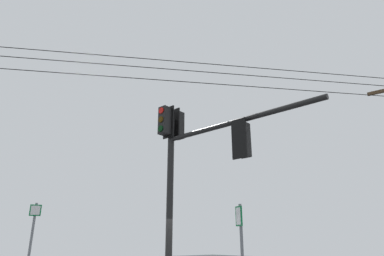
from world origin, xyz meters
TOP-DOWN VIEW (x-y plane):
  - signal_mast_assembly at (0.32, -0.32)m, footprint 1.24×5.13m
  - route_sign_primary at (0.04, -2.41)m, footprint 0.13×0.25m
  - route_sign_secondary at (-2.91, 2.66)m, footprint 0.29×0.14m
  - overhead_wire_span at (-0.55, 0.93)m, footprint 16.68×9.78m

SIDE VIEW (x-z plane):
  - route_sign_primary at x=0.04m, z-range 0.25..2.94m
  - route_sign_secondary at x=-2.91m, z-range 0.24..3.16m
  - signal_mast_assembly at x=0.32m, z-range 1.26..7.25m
  - overhead_wire_span at x=-0.55m, z-range 6.92..7.83m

